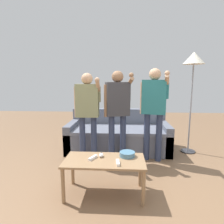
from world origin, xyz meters
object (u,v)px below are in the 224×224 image
(game_remote_nunchuk, at_px, (101,155))
(game_remote_wand_near, at_px, (93,158))
(floor_lamp, at_px, (194,64))
(snack_bowl, at_px, (127,154))
(couch, at_px, (118,135))
(player_left, at_px, (88,107))
(coffee_table, at_px, (104,164))
(game_remote_wand_far, at_px, (118,163))
(player_right, at_px, (154,104))
(player_center, at_px, (117,106))

(game_remote_nunchuk, bearing_deg, game_remote_wand_near, -144.14)
(game_remote_nunchuk, bearing_deg, floor_lamp, 42.91)
(snack_bowl, bearing_deg, game_remote_wand_near, -166.49)
(couch, relative_size, player_left, 1.32)
(snack_bowl, distance_m, floor_lamp, 2.23)
(coffee_table, distance_m, game_remote_wand_near, 0.16)
(couch, distance_m, coffee_table, 1.63)
(game_remote_wand_far, bearing_deg, game_remote_nunchuk, 138.14)
(couch, height_order, game_remote_wand_far, couch)
(player_right, height_order, game_remote_wand_far, player_right)
(coffee_table, height_order, player_right, player_right)
(couch, relative_size, snack_bowl, 10.35)
(player_right, bearing_deg, coffee_table, -124.44)
(game_remote_nunchuk, height_order, game_remote_wand_near, game_remote_nunchuk)
(player_center, bearing_deg, game_remote_wand_far, -87.90)
(couch, xyz_separation_m, snack_bowl, (0.15, -1.51, 0.20))
(game_remote_nunchuk, relative_size, player_left, 0.06)
(snack_bowl, xyz_separation_m, game_remote_nunchuk, (-0.32, -0.03, -0.01))
(player_left, bearing_deg, player_center, 4.13)
(game_remote_nunchuk, distance_m, floor_lamp, 2.45)
(player_center, height_order, player_right, player_right)
(snack_bowl, bearing_deg, player_left, 127.37)
(player_right, height_order, game_remote_wand_near, player_right)
(player_left, xyz_separation_m, game_remote_wand_near, (0.23, -0.95, -0.49))
(player_left, distance_m, game_remote_wand_far, 1.30)
(coffee_table, height_order, game_remote_wand_far, game_remote_wand_far)
(couch, distance_m, snack_bowl, 1.54)
(coffee_table, bearing_deg, floor_lamp, 45.30)
(player_left, bearing_deg, coffee_table, -68.77)
(game_remote_wand_near, xyz_separation_m, game_remote_wand_far, (0.31, -0.12, 0.00))
(game_remote_nunchuk, relative_size, game_remote_wand_far, 0.58)
(floor_lamp, bearing_deg, game_remote_wand_near, -137.46)
(player_right, bearing_deg, game_remote_nunchuk, -128.19)
(player_center, height_order, game_remote_wand_far, player_center)
(snack_bowl, relative_size, player_left, 0.13)
(snack_bowl, distance_m, game_remote_nunchuk, 0.33)
(couch, relative_size, player_right, 1.25)
(player_center, relative_size, game_remote_wand_near, 10.20)
(floor_lamp, height_order, game_remote_wand_near, floor_lamp)
(coffee_table, xyz_separation_m, game_remote_nunchuk, (-0.05, 0.08, 0.09))
(snack_bowl, distance_m, game_remote_wand_far, 0.25)
(floor_lamp, xyz_separation_m, game_remote_wand_far, (-1.34, -1.64, -1.23))
(snack_bowl, xyz_separation_m, player_right, (0.46, 0.97, 0.52))
(couch, height_order, coffee_table, couch)
(game_remote_wand_far, bearing_deg, player_left, 116.63)
(snack_bowl, bearing_deg, player_center, 99.74)
(couch, xyz_separation_m, player_left, (-0.50, -0.66, 0.68))
(floor_lamp, xyz_separation_m, player_right, (-0.77, -0.44, -0.69))
(player_left, relative_size, player_center, 0.98)
(floor_lamp, distance_m, game_remote_wand_near, 2.55)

